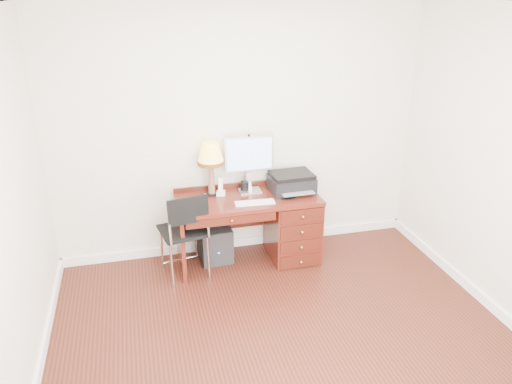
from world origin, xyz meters
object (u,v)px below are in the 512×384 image
object	(u,v)px
monitor	(249,157)
leg_lamp	(211,157)
desk	(277,223)
phone	(221,190)
equipment_box	(215,243)
chair	(184,227)
printer	(292,182)

from	to	relation	value
monitor	leg_lamp	world-z (taller)	monitor
desk	phone	xyz separation A→B (m)	(-0.58, 0.14, 0.39)
equipment_box	chair	bearing A→B (deg)	-144.25
desk	leg_lamp	world-z (taller)	leg_lamp
desk	equipment_box	size ratio (longest dim) A/B	3.84
printer	leg_lamp	distance (m)	0.92
printer	leg_lamp	bearing A→B (deg)	171.07
printer	chair	bearing A→B (deg)	-169.99
desk	phone	distance (m)	0.72
desk	monitor	xyz separation A→B (m)	(-0.26, 0.18, 0.72)
monitor	phone	size ratio (longest dim) A/B	3.15
printer	leg_lamp	size ratio (longest dim) A/B	0.82
monitor	desk	bearing A→B (deg)	-35.62
equipment_box	desk	bearing A→B (deg)	-11.82
leg_lamp	chair	size ratio (longest dim) A/B	0.60
printer	equipment_box	size ratio (longest dim) A/B	1.21
desk	equipment_box	xyz separation A→B (m)	(-0.67, 0.10, -0.22)
desk	chair	xyz separation A→B (m)	(-1.03, -0.20, 0.17)
monitor	printer	size ratio (longest dim) A/B	1.29
chair	leg_lamp	bearing A→B (deg)	35.31
printer	phone	world-z (taller)	printer
monitor	equipment_box	xyz separation A→B (m)	(-0.41, -0.09, -0.94)
leg_lamp	equipment_box	xyz separation A→B (m)	(0.00, -0.07, -0.98)
printer	monitor	bearing A→B (deg)	162.59
desk	phone	bearing A→B (deg)	166.80
monitor	printer	distance (m)	0.54
monitor	equipment_box	bearing A→B (deg)	-168.34
desk	printer	world-z (taller)	printer
desk	equipment_box	bearing A→B (deg)	171.84
desk	printer	bearing A→B (deg)	19.61
monitor	phone	distance (m)	0.46
equipment_box	leg_lamp	bearing A→B (deg)	90.34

